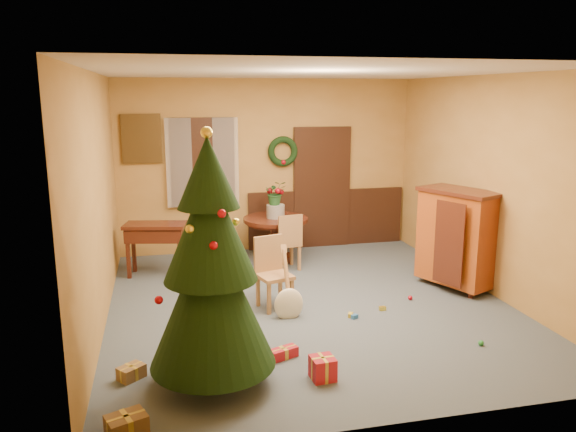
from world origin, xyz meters
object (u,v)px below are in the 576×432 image
object	(u,v)px
writing_desk	(156,236)
chair_near	(272,270)
sideboard	(457,236)
dining_table	(276,231)
christmas_tree	(211,268)

from	to	relation	value
writing_desk	chair_near	bearing A→B (deg)	-48.84
writing_desk	sideboard	xyz separation A→B (m)	(4.05, -1.50, 0.15)
chair_near	sideboard	bearing A→B (deg)	2.74
dining_table	christmas_tree	size ratio (longest dim) A/B	0.44
christmas_tree	chair_near	bearing A→B (deg)	63.01
sideboard	chair_near	bearing A→B (deg)	-177.26
dining_table	writing_desk	size ratio (longest dim) A/B	1.08
chair_near	sideboard	size ratio (longest dim) A/B	0.65
dining_table	chair_near	distance (m)	2.00
dining_table	christmas_tree	world-z (taller)	christmas_tree
chair_near	christmas_tree	size ratio (longest dim) A/B	0.38
writing_desk	dining_table	bearing A→B (deg)	9.55
christmas_tree	writing_desk	size ratio (longest dim) A/B	2.49
dining_table	christmas_tree	bearing A→B (deg)	-110.07
christmas_tree	sideboard	xyz separation A→B (m)	(3.54, 1.93, -0.39)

